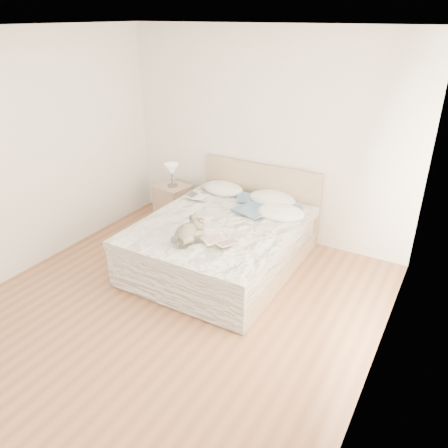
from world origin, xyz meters
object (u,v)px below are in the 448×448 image
at_px(table_lamp, 172,170).
at_px(childrens_book, 221,242).
at_px(nightstand, 173,204).
at_px(photo_book, 197,196).
at_px(bed, 224,241).
at_px(teddy_bear, 186,238).

relative_size(table_lamp, childrens_book, 0.96).
relative_size(nightstand, photo_book, 1.82).
bearing_deg(table_lamp, bed, -28.64).
bearing_deg(teddy_bear, table_lamp, 128.24).
bearing_deg(childrens_book, photo_book, 164.77).
distance_m(childrens_book, teddy_bear, 0.37).
relative_size(photo_book, childrens_book, 0.89).
xyz_separation_m(childrens_book, teddy_bear, (-0.34, -0.15, 0.02)).
height_order(photo_book, teddy_bear, teddy_bear).
relative_size(bed, childrens_book, 6.21).
xyz_separation_m(nightstand, table_lamp, (0.02, -0.01, 0.52)).
height_order(photo_book, childrens_book, same).
distance_m(nightstand, photo_book, 0.77).
bearing_deg(childrens_book, teddy_bear, -125.25).
height_order(nightstand, childrens_book, childrens_book).
height_order(table_lamp, childrens_book, table_lamp).
bearing_deg(teddy_bear, nightstand, 128.43).
height_order(bed, table_lamp, bed).
height_order(bed, teddy_bear, bed).
xyz_separation_m(bed, nightstand, (-1.25, 0.68, -0.03)).
distance_m(bed, photo_book, 0.81).
bearing_deg(photo_book, bed, -34.80).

